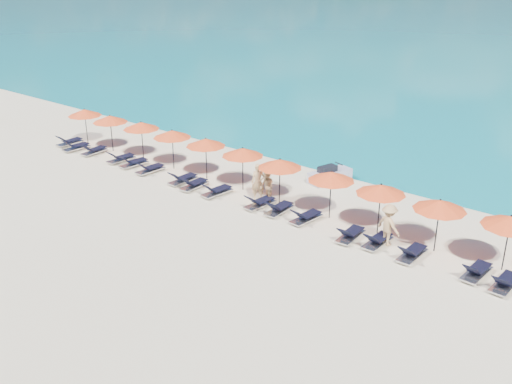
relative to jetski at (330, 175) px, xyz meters
The scene contains 35 objects.
ground 8.94m from the jetski, 91.16° to the right, with size 1400.00×1400.00×0.00m, color beige.
headland_main 611.24m from the jetski, 119.48° to the left, with size 374.00×242.00×126.50m.
headland_small 572.26m from the jetski, 105.24° to the left, with size 162.00×126.00×85.50m.
jetski is the anchor object (origin of this frame).
beachgoer_a 4.61m from the jetski, 106.71° to the right, with size 0.67×0.44×1.85m, color tan.
beachgoer_b 4.43m from the jetski, 100.75° to the right, with size 0.77×0.45×1.59m, color tan.
beachgoer_c 7.44m from the jetski, 39.09° to the right, with size 1.14×0.53×1.77m, color tan.
umbrella_0 16.25m from the jetski, 165.69° to the right, with size 2.10×2.10×2.28m.
umbrella_1 13.83m from the jetski, 163.23° to the right, with size 2.10×2.10×2.28m.
umbrella_2 11.29m from the jetski, 160.31° to the right, with size 2.10×2.10×2.28m.
umbrella_3 8.90m from the jetski, 154.13° to the right, with size 2.10×2.10×2.28m.
umbrella_4 6.75m from the jetski, 144.67° to the right, with size 2.10×2.10×2.28m.
umbrella_5 4.99m from the jetski, 126.14° to the right, with size 2.10×2.10×2.28m.
umbrella_6 4.36m from the jetski, 94.06° to the right, with size 2.10×2.10×2.28m.
umbrella_7 4.97m from the jetski, 57.71° to the right, with size 2.10×2.10×2.28m.
umbrella_8 6.54m from the jetski, 38.78° to the right, with size 2.10×2.10×2.28m.
umbrella_9 8.66m from the jetski, 28.12° to the right, with size 2.10×2.10×2.28m.
umbrella_10 10.92m from the jetski, 20.74° to the right, with size 2.10×2.10×2.28m.
lounger_0 16.97m from the jetski, 162.95° to the right, with size 0.66×1.72×0.66m.
lounger_1 15.92m from the jetski, 160.47° to the right, with size 0.66×1.71×0.66m.
lounger_2 14.45m from the jetski, 159.36° to the right, with size 0.78×1.75×0.66m.
lounger_3 12.15m from the jetski, 155.79° to the right, with size 0.72×1.73×0.66m.
lounger_4 11.10m from the jetski, 153.01° to the right, with size 0.78×1.75×0.66m.
lounger_5 9.82m from the jetski, 148.60° to the right, with size 0.71×1.73×0.66m.
lounger_6 7.74m from the jetski, 138.86° to the right, with size 0.64×1.71×0.66m.
lounger_7 7.15m from the jetski, 132.54° to the right, with size 0.73×1.74×0.66m.
lounger_8 6.17m from the jetski, 122.40° to the right, with size 0.77×1.75×0.66m.
lounger_9 5.06m from the jetski, 98.06° to the right, with size 0.77×1.75×0.66m.
lounger_10 5.00m from the jetski, 85.24° to the right, with size 0.69×1.72×0.66m.
lounger_11 5.32m from the jetski, 68.98° to the right, with size 0.79×1.76×0.66m.
lounger_12 6.81m from the jetski, 50.33° to the right, with size 0.72×1.74×0.66m.
lounger_13 7.46m from the jetski, 42.50° to the right, with size 0.65×1.71×0.66m.
lounger_14 8.74m from the jetski, 36.13° to the right, with size 0.64×1.71×0.66m.
lounger_15 10.74m from the jetski, 27.58° to the right, with size 0.71×1.73×0.66m.
lounger_16 11.76m from the jetski, 25.81° to the right, with size 0.70×1.73×0.66m.
Camera 1 is at (14.99, -15.38, 10.81)m, focal length 40.00 mm.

